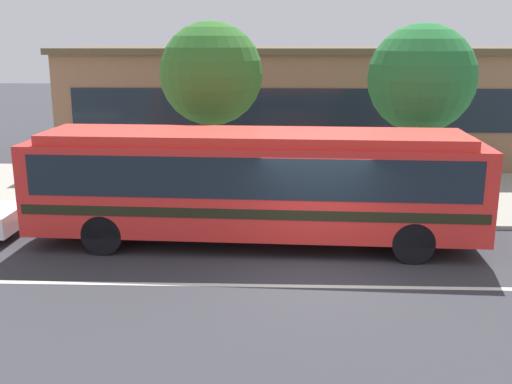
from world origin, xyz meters
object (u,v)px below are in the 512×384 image
at_px(bus_stop_sign, 441,166).
at_px(street_tree_mid_block, 422,79).
at_px(pedestrian_waiting_near_sign, 269,185).
at_px(transit_bus, 254,180).
at_px(street_tree_near_stop, 211,74).
at_px(pedestrian_walking_along_curb, 306,181).

distance_m(bus_stop_sign, street_tree_mid_block, 2.78).
distance_m(pedestrian_waiting_near_sign, bus_stop_sign, 4.85).
relative_size(bus_stop_sign, street_tree_mid_block, 0.43).
relative_size(transit_bus, pedestrian_waiting_near_sign, 6.76).
relative_size(transit_bus, street_tree_mid_block, 2.07).
distance_m(pedestrian_waiting_near_sign, street_tree_mid_block, 5.57).
bearing_deg(street_tree_near_stop, bus_stop_sign, -13.00).
height_order(pedestrian_waiting_near_sign, pedestrian_walking_along_curb, pedestrian_waiting_near_sign).
bearing_deg(street_tree_near_stop, street_tree_mid_block, -0.41).
height_order(transit_bus, bus_stop_sign, transit_bus).
bearing_deg(transit_bus, pedestrian_waiting_near_sign, 79.02).
xyz_separation_m(pedestrian_waiting_near_sign, street_tree_near_stop, (-1.78, 1.73, 3.00)).
height_order(pedestrian_walking_along_curb, bus_stop_sign, bus_stop_sign).
bearing_deg(bus_stop_sign, pedestrian_walking_along_curb, 173.04).
distance_m(bus_stop_sign, street_tree_near_stop, 7.20).
xyz_separation_m(pedestrian_walking_along_curb, street_tree_mid_block, (3.40, 1.02, 2.90)).
distance_m(pedestrian_walking_along_curb, street_tree_near_stop, 4.28).
xyz_separation_m(pedestrian_waiting_near_sign, bus_stop_sign, (4.82, 0.20, 0.55)).
bearing_deg(pedestrian_walking_along_curb, pedestrian_waiting_near_sign, -148.04).
height_order(bus_stop_sign, street_tree_near_stop, street_tree_near_stop).
xyz_separation_m(transit_bus, street_tree_near_stop, (-1.43, 3.56, 2.41)).
bearing_deg(pedestrian_walking_along_curb, street_tree_near_stop, 159.47).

